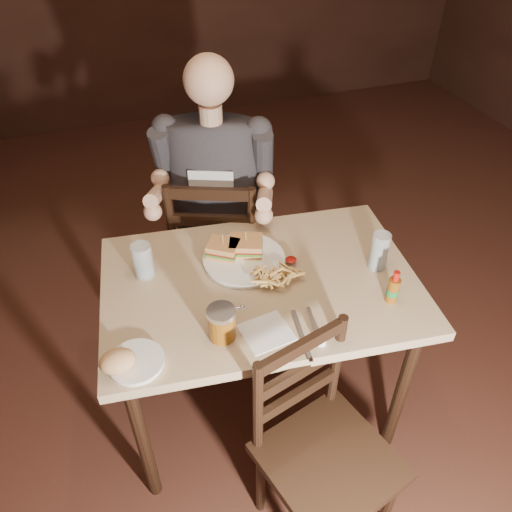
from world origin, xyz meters
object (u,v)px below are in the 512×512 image
object	(u,v)px
chair_near	(329,461)
diner	(213,167)
chair_far	(219,247)
side_plate	(136,363)
hot_sauce	(394,287)
dinner_plate	(244,260)
glass_right	(379,251)
main_table	(260,298)
glass_left	(143,261)
syrup_dispenser	(222,323)

from	to	relation	value
chair_near	diner	size ratio (longest dim) A/B	0.95
chair_far	side_plate	distance (m)	1.02
hot_sauce	diner	bearing A→B (deg)	117.39
diner	dinner_plate	size ratio (longest dim) A/B	3.02
diner	dinner_plate	distance (m)	0.47
chair_near	glass_right	world-z (taller)	glass_right
main_table	dinner_plate	xyz separation A→B (m)	(-0.02, 0.12, 0.10)
chair_near	dinner_plate	size ratio (longest dim) A/B	2.86
glass_left	diner	bearing A→B (deg)	46.22
chair_near	hot_sauce	size ratio (longest dim) A/B	6.53
diner	hot_sauce	distance (m)	0.92
hot_sauce	glass_right	bearing A→B (deg)	76.25
chair_near	glass_right	bearing A→B (deg)	35.81
hot_sauce	chair_far	bearing A→B (deg)	115.20
hot_sauce	side_plate	distance (m)	0.89
chair_near	hot_sauce	distance (m)	0.62
chair_near	glass_right	xyz separation A→B (m)	(0.40, 0.49, 0.41)
hot_sauce	chair_near	bearing A→B (deg)	-137.98
main_table	chair_near	distance (m)	0.62
dinner_plate	hot_sauce	xyz separation A→B (m)	(0.42, -0.36, 0.06)
syrup_dispenser	dinner_plate	bearing A→B (deg)	67.87
chair_near	dinner_plate	bearing A→B (deg)	80.44
dinner_plate	glass_left	distance (m)	0.38
main_table	diner	bearing A→B (deg)	91.91
chair_far	glass_left	bearing A→B (deg)	69.93
chair_near	syrup_dispenser	world-z (taller)	syrup_dispenser
dinner_plate	side_plate	size ratio (longest dim) A/B	1.79
chair_near	glass_right	size ratio (longest dim) A/B	5.75
glass_right	hot_sauce	size ratio (longest dim) A/B	1.14
dinner_plate	glass_right	distance (m)	0.51
glass_right	hot_sauce	world-z (taller)	glass_right
syrup_dispenser	side_plate	world-z (taller)	syrup_dispenser
diner	glass_left	bearing A→B (deg)	-111.79
diner	side_plate	size ratio (longest dim) A/B	5.40
hot_sauce	syrup_dispenser	world-z (taller)	hot_sauce
chair_far	dinner_plate	world-z (taller)	chair_far
chair_far	glass_right	bearing A→B (deg)	145.28
chair_near	diner	xyz separation A→B (m)	(-0.07, 1.13, 0.51)
chair_far	glass_left	xyz separation A→B (m)	(-0.39, -0.43, 0.37)
chair_near	syrup_dispenser	bearing A→B (deg)	109.86
chair_near	chair_far	bearing A→B (deg)	76.86
chair_far	hot_sauce	bearing A→B (deg)	137.19
main_table	chair_near	size ratio (longest dim) A/B	1.41
main_table	dinner_plate	size ratio (longest dim) A/B	4.03
glass_right	hot_sauce	bearing A→B (deg)	-103.75
hot_sauce	syrup_dispenser	distance (m)	0.60
chair_far	chair_near	bearing A→B (deg)	114.30
main_table	side_plate	bearing A→B (deg)	-154.54
glass_left	main_table	bearing A→B (deg)	-23.82
chair_far	side_plate	xyz separation A→B (m)	(-0.49, -0.84, 0.31)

